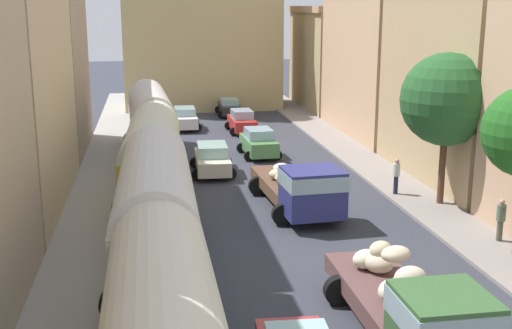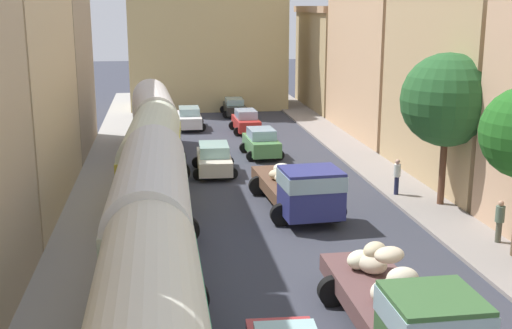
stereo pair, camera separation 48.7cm
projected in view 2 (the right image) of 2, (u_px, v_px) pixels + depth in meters
The scene contains 22 objects.
ground_plane at pixel (246, 181), 33.21m from camera, with size 154.00×154.00×0.00m, color #353742.
sidewalk_left at pixel (100, 185), 32.15m from camera, with size 2.50×70.00×0.14m, color #9F9C96.
sidewalk_right at pixel (383, 174), 34.23m from camera, with size 2.50×70.00×0.14m, color gray.
building_left_2 at pixel (7, 56), 27.57m from camera, with size 4.54×12.53×13.16m.
building_left_3 at pixel (48, 62), 38.60m from camera, with size 4.41×9.36×10.81m.
building_right_2 at pixel (472, 69), 32.13m from camera, with size 5.65×11.20×11.23m.
building_right_3 at pixel (383, 32), 43.52m from camera, with size 4.79×12.24×13.91m.
building_right_4 at pixel (336, 58), 55.84m from camera, with size 5.17×11.03×8.66m.
distant_church at pixel (207, 26), 55.49m from camera, with size 13.14×6.36×19.78m.
parked_bus_1 at pixel (152, 207), 20.94m from camera, with size 3.40×9.63×4.23m.
parked_bus_2 at pixel (153, 153), 29.63m from camera, with size 3.58×9.58×3.94m.
parked_bus_3 at pixel (154, 118), 38.26m from camera, with size 3.48×9.16×4.09m.
cargo_truck_0 at pixel (405, 310), 16.31m from camera, with size 2.94×7.31×2.39m.
cargo_truck_1 at pixel (300, 187), 27.54m from camera, with size 3.45×7.58×2.34m.
car_0 at pixel (261, 143), 38.38m from camera, with size 2.34×3.83×1.66m.
car_1 at pixel (246, 121), 45.68m from camera, with size 2.20×3.87×1.60m.
car_2 at pixel (234, 107), 52.83m from camera, with size 2.16×4.16×1.40m.
car_4 at pixel (214, 159), 34.48m from camera, with size 2.40×4.27×1.58m.
car_5 at pixel (189, 118), 47.18m from camera, with size 2.22×4.20×1.55m.
pedestrian_1 at pixel (500, 220), 23.94m from camera, with size 0.36×0.36×1.74m.
pedestrian_2 at pixel (397, 175), 30.06m from camera, with size 0.45×0.45×1.81m.
roadside_tree_2 at pixel (447, 100), 27.75m from camera, with size 4.00×4.00×6.76m.
Camera 2 is at (-4.23, -4.80, 8.63)m, focal length 45.81 mm.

